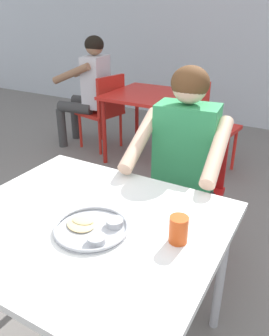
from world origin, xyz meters
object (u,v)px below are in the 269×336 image
at_px(diner_foreground, 181,161).
at_px(chair_red_left, 105,108).
at_px(patron_background, 89,84).
at_px(chair_red_right, 208,122).
at_px(chair_foreground, 189,181).
at_px(table_background_red, 153,102).
at_px(drinking_cup, 179,229).
at_px(table_foreground, 87,236).
at_px(thali_tray, 93,228).

relative_size(diner_foreground, chair_red_left, 1.46).
distance_m(diner_foreground, patron_background, 2.20).
distance_m(chair_red_right, patron_background, 1.39).
distance_m(chair_foreground, table_background_red, 1.50).
distance_m(drinking_cup, chair_foreground, 0.97).
bearing_deg(chair_foreground, diner_foreground, -84.92).
relative_size(table_foreground, chair_foreground, 1.23).
xyz_separation_m(chair_foreground, diner_foreground, (0.02, -0.22, 0.23)).
bearing_deg(chair_red_left, thali_tray, -56.64).
xyz_separation_m(chair_red_right, patron_background, (-1.37, -0.03, 0.23)).
bearing_deg(table_background_red, chair_foreground, -54.18).
bearing_deg(chair_red_left, table_foreground, -57.30).
bearing_deg(diner_foreground, drinking_cup, -68.49).
relative_size(chair_foreground, diner_foreground, 0.70).
bearing_deg(diner_foreground, chair_red_right, 101.98).
xyz_separation_m(chair_red_left, chair_red_right, (1.18, 0.02, 0.02)).
bearing_deg(drinking_cup, thali_tray, -161.88).
xyz_separation_m(drinking_cup, diner_foreground, (-0.26, 0.66, -0.06)).
height_order(drinking_cup, diner_foreground, diner_foreground).
distance_m(chair_foreground, diner_foreground, 0.32).
height_order(table_background_red, patron_background, patron_background).
xyz_separation_m(chair_foreground, chair_red_right, (-0.29, 1.23, 0.00)).
relative_size(table_foreground, drinking_cup, 10.34).
height_order(drinking_cup, patron_background, patron_background).
xyz_separation_m(thali_tray, chair_red_left, (-1.44, 2.19, -0.26)).
height_order(table_foreground, table_background_red, table_foreground).
relative_size(chair_foreground, table_background_red, 1.00).
relative_size(table_foreground, diner_foreground, 0.86).
xyz_separation_m(table_foreground, patron_background, (-1.57, 2.14, 0.07)).
xyz_separation_m(diner_foreground, patron_background, (-1.68, 1.42, 0.00)).
bearing_deg(drinking_cup, chair_foreground, 107.65).
distance_m(table_foreground, chair_red_right, 2.19).
bearing_deg(diner_foreground, table_background_red, 121.99).
bearing_deg(table_foreground, diner_foreground, 81.48).
bearing_deg(table_foreground, thali_tray, -32.43).
height_order(thali_tray, chair_foreground, chair_foreground).
relative_size(thali_tray, chair_red_right, 0.34).
height_order(table_foreground, patron_background, patron_background).
relative_size(thali_tray, patron_background, 0.23).
bearing_deg(chair_foreground, chair_red_left, 140.61).
bearing_deg(chair_red_right, diner_foreground, -78.02).
height_order(diner_foreground, patron_background, patron_background).
xyz_separation_m(thali_tray, patron_background, (-1.63, 2.18, -0.01)).
height_order(table_foreground, chair_foreground, chair_foreground).
distance_m(thali_tray, diner_foreground, 0.77).
height_order(drinking_cup, chair_red_left, chair_red_left).
bearing_deg(chair_red_left, diner_foreground, -43.76).
bearing_deg(patron_background, diner_foreground, -40.15).
bearing_deg(drinking_cup, table_background_red, 118.88).
bearing_deg(diner_foreground, chair_foreground, 95.08).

